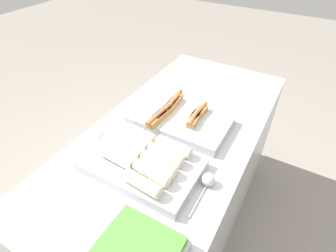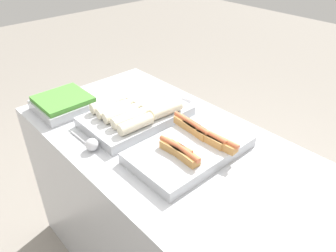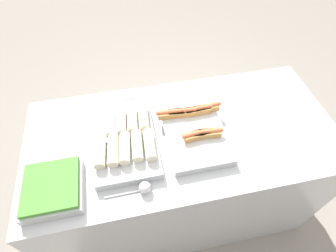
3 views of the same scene
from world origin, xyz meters
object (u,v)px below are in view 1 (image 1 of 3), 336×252
Objects in this scene: tray_wraps at (143,161)px; tray_hotdogs at (180,118)px; serving_spoon_far at (99,136)px; serving_spoon_near at (208,181)px.

tray_hotdogs is at bearing 1.47° from tray_wraps.
serving_spoon_far is (-0.33, 0.29, -0.01)m from tray_hotdogs.
serving_spoon_near is 0.59m from serving_spoon_far.
serving_spoon_near is at bearing -136.68° from tray_hotdogs.
tray_hotdogs is at bearing -41.58° from serving_spoon_far.
serving_spoon_far is at bearing 138.42° from tray_hotdogs.
tray_hotdogs is 2.62× the size of serving_spoon_far.
tray_wraps is 0.30m from serving_spoon_near.
serving_spoon_near and serving_spoon_far have the same top height.
serving_spoon_near is 1.09× the size of serving_spoon_far.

